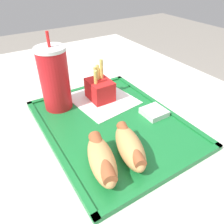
# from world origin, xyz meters

# --- Properties ---
(dining_table) EXTENTS (1.37, 0.91, 0.78)m
(dining_table) POSITION_xyz_m (0.00, 0.00, 0.39)
(dining_table) COLOR beige
(dining_table) RESTS_ON ground_plane
(food_tray) EXTENTS (0.39, 0.31, 0.01)m
(food_tray) POSITION_xyz_m (0.02, -0.02, 0.78)
(food_tray) COLOR #197233
(food_tray) RESTS_ON dining_table
(paper_napkin) EXTENTS (0.19, 0.17, 0.00)m
(paper_napkin) POSITION_xyz_m (0.13, -0.05, 0.79)
(paper_napkin) COLOR white
(paper_napkin) RESTS_ON food_tray
(soda_cup) EXTENTS (0.07, 0.07, 0.20)m
(soda_cup) POSITION_xyz_m (0.16, 0.07, 0.87)
(soda_cup) COLOR red
(soda_cup) RESTS_ON food_tray
(hot_dog_far) EXTENTS (0.13, 0.08, 0.05)m
(hot_dog_far) POSITION_xyz_m (-0.09, 0.07, 0.81)
(hot_dog_far) COLOR tan
(hot_dog_far) RESTS_ON food_tray
(hot_dog_near) EXTENTS (0.13, 0.08, 0.05)m
(hot_dog_near) POSITION_xyz_m (-0.09, 0.01, 0.81)
(hot_dog_near) COLOR tan
(hot_dog_near) RESTS_ON food_tray
(fries_carton) EXTENTS (0.07, 0.06, 0.11)m
(fries_carton) POSITION_xyz_m (0.13, -0.05, 0.82)
(fries_carton) COLOR red
(fries_carton) RESTS_ON food_tray
(sauce_cup_mayo) EXTENTS (0.06, 0.06, 0.02)m
(sauce_cup_mayo) POSITION_xyz_m (-0.01, -0.12, 0.79)
(sauce_cup_mayo) COLOR silver
(sauce_cup_mayo) RESTS_ON food_tray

